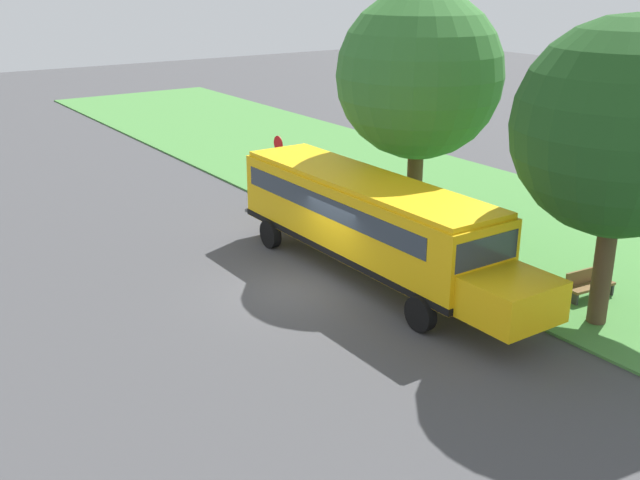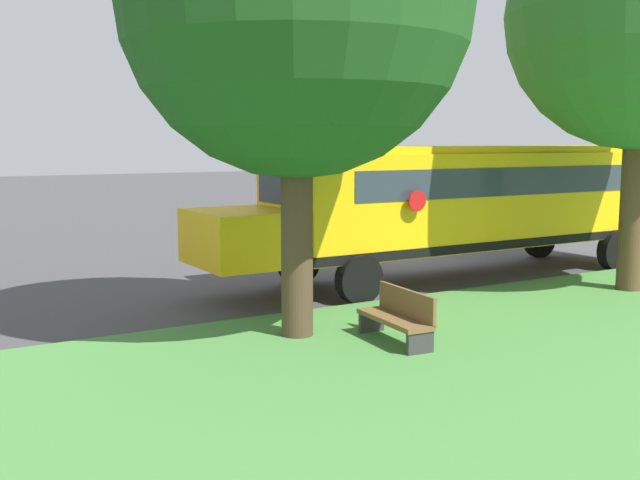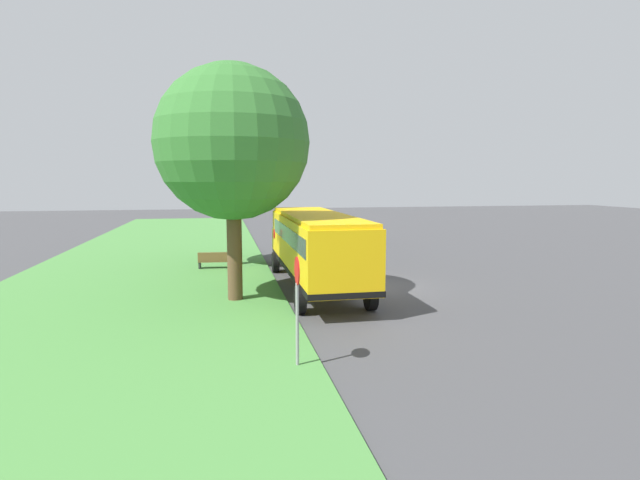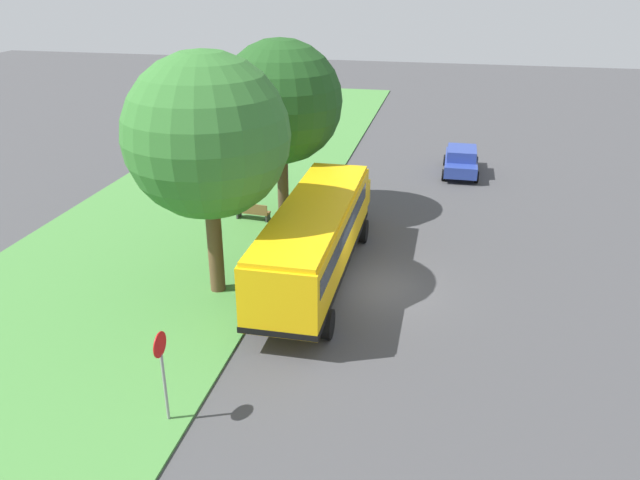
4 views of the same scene
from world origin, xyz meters
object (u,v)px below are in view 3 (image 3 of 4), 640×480
Objects in this scene: stop_sign at (297,298)px; school_bus at (315,243)px; oak_tree_beside_bus at (233,145)px; oak_tree_roadside_mid at (233,161)px; park_bench at (214,261)px; car_blue_nearest at (349,231)px.

school_bus is at bearing 76.74° from stop_sign.
oak_tree_roadside_mid is (0.22, 7.94, -0.29)m from oak_tree_beside_bus.
school_bus is 6.83m from park_bench.
school_bus is 7.90m from oak_tree_roadside_mid.
oak_tree_roadside_mid is at bearing 46.02° from park_bench.
car_blue_nearest is 1.61× the size of stop_sign.
stop_sign is at bearing -79.95° from oak_tree_beside_bus.
oak_tree_beside_bus reaches higher than park_bench.
oak_tree_beside_bus is at bearing -153.80° from school_bus.
school_bus is at bearing -50.71° from park_bench.
car_blue_nearest reaches higher than park_bench.
school_bus is at bearing -63.45° from oak_tree_roadside_mid.
school_bus reaches higher than stop_sign.
school_bus is 7.58× the size of park_bench.
car_blue_nearest is at bearing 62.04° from oak_tree_beside_bus.
oak_tree_beside_bus is at bearing -91.57° from oak_tree_roadside_mid.
car_blue_nearest is 0.53× the size of oak_tree_roadside_mid.
oak_tree_beside_bus is 8.37m from stop_sign.
school_bus is at bearing -109.89° from car_blue_nearest.
stop_sign is (1.27, -7.20, -4.09)m from oak_tree_beside_bus.
oak_tree_beside_bus reaches higher than school_bus.
oak_tree_roadside_mid is (-8.46, -8.40, 4.65)m from car_blue_nearest.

